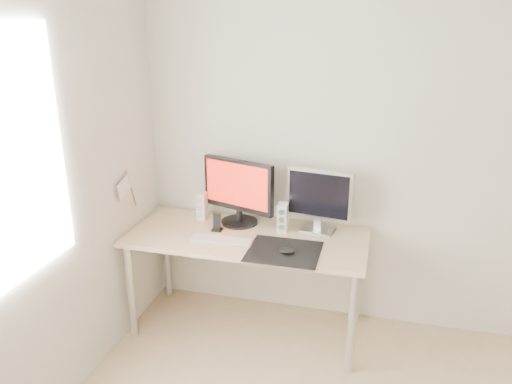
{
  "coord_description": "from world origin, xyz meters",
  "views": [
    {
      "loc": [
        -0.1,
        -1.57,
        2.11
      ],
      "look_at": [
        -0.89,
        1.47,
        1.01
      ],
      "focal_mm": 35.0,
      "sensor_mm": 36.0,
      "label": 1
    }
  ],
  "objects_px": {
    "speaker_left": "(202,206)",
    "speaker_right": "(283,218)",
    "mouse": "(286,251)",
    "second_monitor": "(319,198)",
    "desk": "(247,245)",
    "phone_dock": "(217,226)",
    "main_monitor": "(238,190)",
    "keyboard": "(221,240)"
  },
  "relations": [
    {
      "from": "phone_dock",
      "to": "speaker_left",
      "type": "bearing_deg",
      "value": 135.49
    },
    {
      "from": "mouse",
      "to": "keyboard",
      "type": "bearing_deg",
      "value": 170.48
    },
    {
      "from": "mouse",
      "to": "second_monitor",
      "type": "distance_m",
      "value": 0.48
    },
    {
      "from": "desk",
      "to": "main_monitor",
      "type": "xyz_separation_m",
      "value": [
        -0.11,
        0.18,
        0.33
      ]
    },
    {
      "from": "main_monitor",
      "to": "speaker_right",
      "type": "height_order",
      "value": "main_monitor"
    },
    {
      "from": "main_monitor",
      "to": "keyboard",
      "type": "distance_m",
      "value": 0.4
    },
    {
      "from": "mouse",
      "to": "main_monitor",
      "type": "xyz_separation_m",
      "value": [
        -0.42,
        0.39,
        0.23
      ]
    },
    {
      "from": "speaker_left",
      "to": "speaker_right",
      "type": "xyz_separation_m",
      "value": [
        0.6,
        -0.06,
        0.0
      ]
    },
    {
      "from": "main_monitor",
      "to": "desk",
      "type": "bearing_deg",
      "value": -57.76
    },
    {
      "from": "speaker_left",
      "to": "speaker_right",
      "type": "relative_size",
      "value": 1.0
    },
    {
      "from": "desk",
      "to": "speaker_right",
      "type": "distance_m",
      "value": 0.31
    },
    {
      "from": "mouse",
      "to": "desk",
      "type": "height_order",
      "value": "mouse"
    },
    {
      "from": "speaker_right",
      "to": "phone_dock",
      "type": "distance_m",
      "value": 0.45
    },
    {
      "from": "speaker_left",
      "to": "desk",
      "type": "bearing_deg",
      "value": -25.35
    },
    {
      "from": "mouse",
      "to": "phone_dock",
      "type": "relative_size",
      "value": 0.82
    },
    {
      "from": "speaker_left",
      "to": "speaker_right",
      "type": "distance_m",
      "value": 0.61
    },
    {
      "from": "mouse",
      "to": "speaker_left",
      "type": "xyz_separation_m",
      "value": [
        -0.7,
        0.4,
        0.08
      ]
    },
    {
      "from": "mouse",
      "to": "second_monitor",
      "type": "bearing_deg",
      "value": 71.17
    },
    {
      "from": "main_monitor",
      "to": "keyboard",
      "type": "bearing_deg",
      "value": -94.61
    },
    {
      "from": "desk",
      "to": "keyboard",
      "type": "distance_m",
      "value": 0.21
    },
    {
      "from": "speaker_right",
      "to": "keyboard",
      "type": "bearing_deg",
      "value": -143.68
    },
    {
      "from": "speaker_left",
      "to": "keyboard",
      "type": "height_order",
      "value": "speaker_left"
    },
    {
      "from": "desk",
      "to": "speaker_left",
      "type": "distance_m",
      "value": 0.46
    },
    {
      "from": "mouse",
      "to": "speaker_right",
      "type": "height_order",
      "value": "speaker_right"
    },
    {
      "from": "speaker_left",
      "to": "keyboard",
      "type": "xyz_separation_m",
      "value": [
        0.25,
        -0.32,
        -0.09
      ]
    },
    {
      "from": "main_monitor",
      "to": "second_monitor",
      "type": "relative_size",
      "value": 1.19
    },
    {
      "from": "speaker_right",
      "to": "keyboard",
      "type": "height_order",
      "value": "speaker_right"
    },
    {
      "from": "main_monitor",
      "to": "mouse",
      "type": "bearing_deg",
      "value": -42.79
    },
    {
      "from": "mouse",
      "to": "main_monitor",
      "type": "distance_m",
      "value": 0.62
    },
    {
      "from": "second_monitor",
      "to": "desk",
      "type": "bearing_deg",
      "value": -157.08
    },
    {
      "from": "second_monitor",
      "to": "phone_dock",
      "type": "xyz_separation_m",
      "value": [
        -0.67,
        -0.17,
        -0.2
      ]
    },
    {
      "from": "desk",
      "to": "main_monitor",
      "type": "bearing_deg",
      "value": 122.24
    },
    {
      "from": "mouse",
      "to": "phone_dock",
      "type": "distance_m",
      "value": 0.58
    },
    {
      "from": "main_monitor",
      "to": "phone_dock",
      "type": "bearing_deg",
      "value": -123.73
    },
    {
      "from": "speaker_right",
      "to": "phone_dock",
      "type": "height_order",
      "value": "speaker_right"
    },
    {
      "from": "desk",
      "to": "speaker_left",
      "type": "bearing_deg",
      "value": 154.65
    },
    {
      "from": "desk",
      "to": "phone_dock",
      "type": "bearing_deg",
      "value": 175.71
    },
    {
      "from": "speaker_left",
      "to": "phone_dock",
      "type": "relative_size",
      "value": 1.67
    },
    {
      "from": "mouse",
      "to": "speaker_right",
      "type": "xyz_separation_m",
      "value": [
        -0.09,
        0.33,
        0.08
      ]
    },
    {
      "from": "mouse",
      "to": "phone_dock",
      "type": "xyz_separation_m",
      "value": [
        -0.53,
        0.23,
        0.02
      ]
    },
    {
      "from": "mouse",
      "to": "second_monitor",
      "type": "relative_size",
      "value": 0.22
    },
    {
      "from": "phone_dock",
      "to": "keyboard",
      "type": "bearing_deg",
      "value": -62.56
    }
  ]
}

